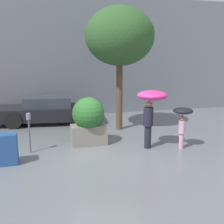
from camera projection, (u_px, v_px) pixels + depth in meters
ground_plane at (108, 156)px, 8.76m from camera, size 40.00×40.00×0.00m
building_facade at (77, 57)px, 14.32m from camera, size 18.00×0.30×6.00m
planter_box at (88, 119)px, 9.72m from camera, size 1.22×1.12×1.67m
person_adult at (151, 103)px, 9.25m from camera, size 1.00×1.00×1.95m
person_child at (183, 117)px, 9.28m from camera, size 0.66×0.66×1.38m
parked_car_near at (49, 110)px, 12.88m from camera, size 4.73×2.32×1.24m
street_tree at (120, 37)px, 11.15m from camera, size 2.76×2.76×5.00m
parking_meter at (29, 125)px, 8.86m from camera, size 0.14×0.14×1.30m
newspaper_box at (9, 149)px, 8.02m from camera, size 0.50×0.44×0.90m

